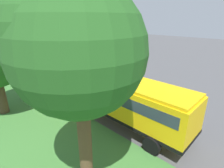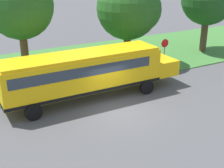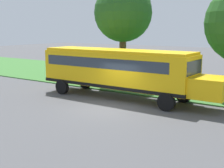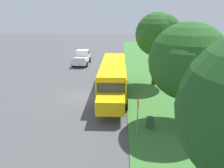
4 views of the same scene
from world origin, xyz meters
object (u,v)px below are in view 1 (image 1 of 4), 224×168
at_px(school_bus, 113,93).
at_px(stop_sign, 37,77).
at_px(car_white_nearest, 63,60).
at_px(oak_tree_beside_bus, 73,49).
at_px(trash_bin, 32,96).

xyz_separation_m(school_bus, stop_sign, (-1.92, 7.82, -0.19)).
distance_m(car_white_nearest, stop_sign, 10.94).
distance_m(school_bus, oak_tree_beside_bus, 6.71).
xyz_separation_m(car_white_nearest, oak_tree_beside_bus, (-10.24, -18.51, 4.94)).
xyz_separation_m(oak_tree_beside_bus, stop_sign, (2.84, 10.50, -4.09)).
bearing_deg(trash_bin, car_white_nearest, 46.34).
height_order(stop_sign, trash_bin, stop_sign).
bearing_deg(oak_tree_beside_bus, trash_bin, 79.20).
distance_m(school_bus, trash_bin, 7.76).
bearing_deg(stop_sign, car_white_nearest, 47.27).
bearing_deg(school_bus, oak_tree_beside_bus, -150.60).
bearing_deg(oak_tree_beside_bus, stop_sign, 74.88).
bearing_deg(car_white_nearest, stop_sign, -132.73).
distance_m(school_bus, stop_sign, 8.06).
bearing_deg(school_bus, car_white_nearest, 70.91).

